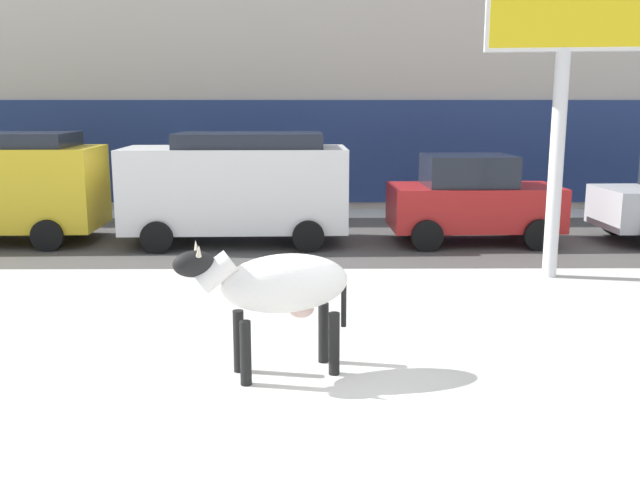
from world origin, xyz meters
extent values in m
plane|color=silver|center=(0.00, 0.00, 0.00)|extent=(120.00, 120.00, 0.00)
cube|color=#514F4C|center=(0.00, 8.36, 0.00)|extent=(60.00, 5.60, 0.01)
cube|color=navy|center=(0.00, 12.72, 1.60)|extent=(43.12, 0.10, 2.80)
ellipsoid|color=silver|center=(-0.77, 0.66, 1.02)|extent=(1.51, 0.98, 0.64)
ellipsoid|color=black|center=(-0.72, 0.85, 1.07)|extent=(0.62, 0.43, 0.40)
cylinder|color=black|center=(-1.18, 0.34, 0.35)|extent=(0.12, 0.12, 0.70)
cylinder|color=black|center=(-1.30, 0.71, 0.35)|extent=(0.12, 0.12, 0.70)
cylinder|color=black|center=(-0.25, 0.62, 0.35)|extent=(0.12, 0.12, 0.70)
cylinder|color=black|center=(-0.36, 0.99, 0.35)|extent=(0.12, 0.12, 0.70)
cylinder|color=silver|center=(-1.49, 0.45, 1.20)|extent=(0.53, 0.39, 0.44)
ellipsoid|color=black|center=(-1.70, 0.38, 1.30)|extent=(0.49, 0.36, 0.28)
cone|color=beige|center=(-1.63, 0.29, 1.46)|extent=(0.09, 0.13, 0.15)
cone|color=beige|center=(-1.69, 0.50, 1.46)|extent=(0.09, 0.13, 0.15)
cylinder|color=black|center=(-0.14, 0.86, 0.77)|extent=(0.06, 0.06, 0.60)
ellipsoid|color=beige|center=(-0.60, 0.71, 0.72)|extent=(0.34, 0.31, 0.20)
cylinder|color=silver|center=(3.57, 4.99, 1.90)|extent=(0.24, 0.24, 3.80)
cylinder|color=black|center=(-5.87, 9.04, 0.32)|extent=(0.65, 0.24, 0.64)
cylinder|color=black|center=(-5.81, 7.14, 0.32)|extent=(0.65, 0.24, 0.64)
cube|color=white|center=(-2.11, 7.92, 1.17)|extent=(4.65, 2.03, 1.70)
cube|color=#1E232D|center=(-1.81, 7.93, 2.17)|extent=(3.05, 1.76, 0.30)
cylinder|color=black|center=(-0.64, 8.92, 0.32)|extent=(0.65, 0.24, 0.64)
cylinder|color=black|center=(-0.59, 7.02, 0.32)|extent=(0.65, 0.24, 0.64)
cylinder|color=black|center=(-3.63, 8.83, 0.32)|extent=(0.65, 0.24, 0.64)
cylinder|color=black|center=(-3.58, 6.93, 0.32)|extent=(0.65, 0.24, 0.64)
cube|color=red|center=(2.90, 7.94, 0.77)|extent=(3.55, 1.80, 0.90)
cube|color=#1E232D|center=(2.75, 7.94, 1.54)|extent=(1.84, 1.55, 0.64)
cylinder|color=black|center=(4.01, 8.83, 0.32)|extent=(0.65, 0.24, 0.64)
cylinder|color=black|center=(4.06, 7.13, 0.32)|extent=(0.65, 0.24, 0.64)
cylinder|color=black|center=(1.74, 8.76, 0.32)|extent=(0.65, 0.24, 0.64)
cylinder|color=black|center=(1.79, 7.06, 0.32)|extent=(0.65, 0.24, 0.64)
cylinder|color=black|center=(6.33, 8.83, 0.32)|extent=(0.65, 0.24, 0.64)
cylinder|color=#282833|center=(-6.68, 11.01, 0.44)|extent=(0.24, 0.24, 0.88)
cube|color=maroon|center=(-6.68, 11.01, 1.20)|extent=(0.36, 0.22, 0.64)
sphere|color=tan|center=(-6.68, 11.01, 1.63)|extent=(0.20, 0.20, 0.20)
cylinder|color=#282833|center=(-7.10, 11.01, 0.44)|extent=(0.24, 0.24, 0.88)
cube|color=maroon|center=(-7.10, 11.01, 1.20)|extent=(0.36, 0.22, 0.64)
sphere|color=tan|center=(-7.10, 11.01, 1.63)|extent=(0.20, 0.20, 0.20)
camera|label=1|loc=(-0.46, -6.62, 2.93)|focal=39.17mm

